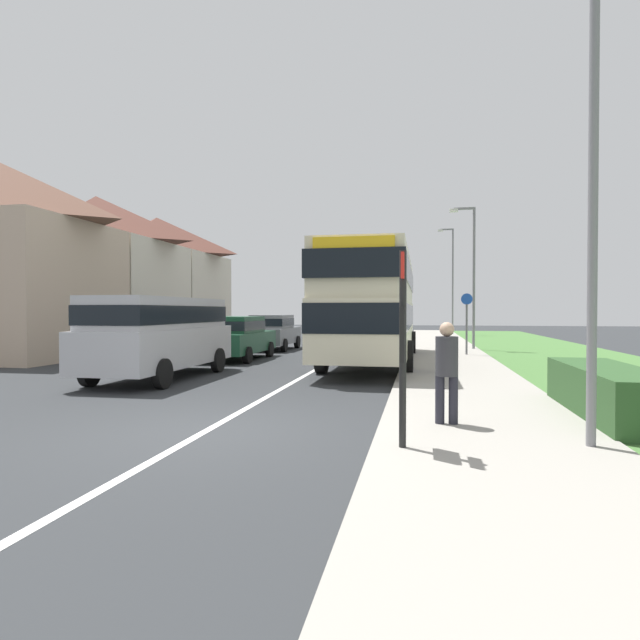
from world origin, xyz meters
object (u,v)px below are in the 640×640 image
Objects in this scene: double_decker_bus at (374,302)px; street_lamp_near at (584,154)px; cycle_route_sign at (467,321)px; parked_car_grey at (273,331)px; street_lamp_far at (451,275)px; parked_car_dark_green at (236,336)px; pedestrian_at_stop at (447,368)px; parked_van_silver at (160,330)px; street_lamp_mid at (471,268)px; bus_stop_sign at (403,335)px.

double_decker_bus is 1.73× the size of street_lamp_near.
parked_car_grey is at bearing 163.79° from cycle_route_sign.
parked_car_dark_green is at bearing -113.00° from street_lamp_far.
pedestrian_at_stop is at bearing -78.74° from double_decker_bus.
pedestrian_at_stop is at bearing -95.96° from cycle_route_sign.
street_lamp_near is at bearing -33.57° from parked_van_silver.
street_lamp_mid is 0.83× the size of street_lamp_far.
street_lamp_far reaches higher than parked_van_silver.
parked_car_grey is at bearing 111.15° from bus_stop_sign.
double_decker_bus is 22.07m from street_lamp_far.
street_lamp_far is (0.42, 18.55, 3.07)m from cycle_route_sign.
bus_stop_sign is at bearing -112.06° from pedestrian_at_stop.
bus_stop_sign reaches higher than parked_car_grey.
pedestrian_at_stop is at bearing -96.35° from street_lamp_mid.
double_decker_bus is 7.43m from parked_van_silver.
parked_van_silver is at bearing -128.34° from street_lamp_mid.
street_lamp_near is at bearing -71.83° from double_decker_bus.
cycle_route_sign is at bearing 82.29° from bus_stop_sign.
parked_car_dark_green is 13.72m from bus_stop_sign.
parked_van_silver is 0.85× the size of street_lamp_mid.
bus_stop_sign is at bearing -97.74° from street_lamp_mid.
street_lamp_far is (9.03, 16.04, 3.59)m from parked_car_grey.
bus_stop_sign reaches higher than cycle_route_sign.
cycle_route_sign is at bearing 84.04° from pedestrian_at_stop.
street_lamp_far reaches higher than bus_stop_sign.
cycle_route_sign is at bearing 42.27° from double_decker_bus.
parked_van_silver is 1.26× the size of parked_car_dark_green.
street_lamp_near reaches higher than double_decker_bus.
pedestrian_at_stop is (7.20, -10.51, 0.08)m from parked_car_dark_green.
parked_car_grey is 18.40m from bus_stop_sign.
cycle_route_sign reaches higher than pedestrian_at_stop.
parked_car_dark_green is at bearing 127.46° from street_lamp_near.
bus_stop_sign is at bearing -94.14° from street_lamp_far.
double_decker_bus is 4.62m from cycle_route_sign.
parked_van_silver is 10.71m from parked_car_grey.
cycle_route_sign reaches higher than parked_car_dark_green.
street_lamp_near is (8.87, -16.64, 2.92)m from parked_car_grey.
pedestrian_at_stop is (2.00, -10.07, -1.17)m from double_decker_bus.
parked_van_silver is at bearing 136.14° from bus_stop_sign.
bus_stop_sign is 0.40× the size of street_lamp_mid.
parked_car_dark_green is at bearing -89.46° from parked_car_grey.
bus_stop_sign is (6.71, -6.44, 0.23)m from parked_van_silver.
street_lamp_mid is at bearing 89.31° from street_lamp_near.
pedestrian_at_stop is 16.85m from street_lamp_mid.
parked_car_dark_green is at bearing -146.41° from street_lamp_mid.
parked_car_dark_green is at bearing 175.09° from double_decker_bus.
street_lamp_mid reaches higher than cycle_route_sign.
street_lamp_near is (8.95, -5.94, 2.52)m from parked_van_silver.
street_lamp_near is at bearing -88.96° from cycle_route_sign.
parked_car_grey is 0.51× the size of street_lamp_far.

